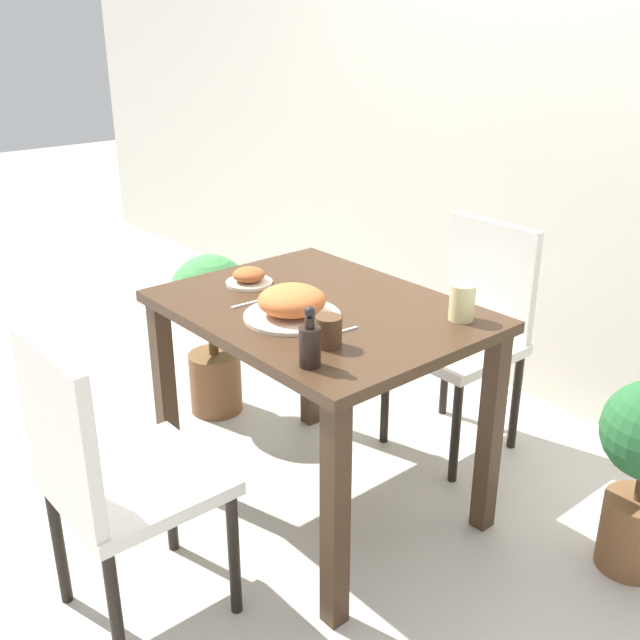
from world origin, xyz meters
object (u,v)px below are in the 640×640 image
at_px(side_plate, 249,277).
at_px(potted_plant_left, 212,318).
at_px(chair_far, 469,325).
at_px(chair_near, 108,471).
at_px(food_plate, 292,304).
at_px(juice_glass, 462,302).
at_px(sauce_bottle, 310,344).
at_px(drink_cup, 329,331).

relative_size(side_plate, potted_plant_left, 0.23).
height_order(chair_far, side_plate, chair_far).
distance_m(chair_near, side_plate, 0.86).
height_order(food_plate, side_plate, food_plate).
bearing_deg(juice_glass, chair_far, 124.95).
distance_m(chair_near, chair_far, 1.50).
bearing_deg(sauce_bottle, side_plate, 158.41).
xyz_separation_m(drink_cup, sauce_bottle, (0.06, -0.12, 0.02)).
relative_size(drink_cup, sauce_bottle, 0.52).
relative_size(chair_far, drink_cup, 10.08).
relative_size(side_plate, sauce_bottle, 0.95).
distance_m(chair_near, juice_glass, 1.12).
xyz_separation_m(chair_near, drink_cup, (0.19, 0.60, 0.29)).
height_order(chair_far, drink_cup, chair_far).
height_order(food_plate, sauce_bottle, sauce_bottle).
distance_m(food_plate, drink_cup, 0.24).
height_order(side_plate, drink_cup, drink_cup).
distance_m(chair_near, sauce_bottle, 0.63).
relative_size(juice_glass, potted_plant_left, 0.16).
bearing_deg(juice_glass, food_plate, -131.86).
xyz_separation_m(juice_glass, sauce_bottle, (-0.05, -0.56, 0.01)).
bearing_deg(chair_near, chair_far, -89.10).
bearing_deg(chair_near, side_plate, -62.94).
height_order(side_plate, sauce_bottle, sauce_bottle).
height_order(food_plate, juice_glass, juice_glass).
xyz_separation_m(chair_far, food_plate, (-0.02, -0.85, 0.30)).
bearing_deg(potted_plant_left, juice_glass, 7.89).
bearing_deg(potted_plant_left, side_plate, -16.42).
bearing_deg(chair_far, juice_glass, -55.05).
bearing_deg(chair_near, juice_glass, -106.31).
height_order(chair_near, chair_far, same).
height_order(sauce_bottle, potted_plant_left, sauce_bottle).
height_order(chair_near, drink_cup, chair_near).
relative_size(food_plate, potted_plant_left, 0.42).
xyz_separation_m(food_plate, juice_glass, (0.34, 0.38, 0.01)).
distance_m(side_plate, sauce_bottle, 0.67).
relative_size(drink_cup, juice_glass, 0.78).
relative_size(chair_near, sauce_bottle, 5.28).
bearing_deg(drink_cup, chair_near, -107.54).
xyz_separation_m(side_plate, sauce_bottle, (0.63, -0.25, 0.04)).
distance_m(side_plate, drink_cup, 0.58).
bearing_deg(juice_glass, potted_plant_left, -172.11).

